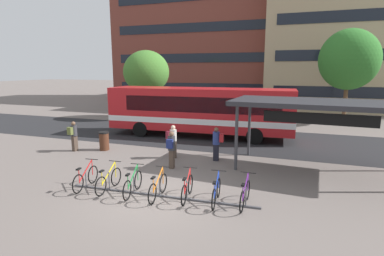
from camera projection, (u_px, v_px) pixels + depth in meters
ground at (155, 198)px, 10.63m from camera, size 200.00×200.00×0.00m
bus_lane_asphalt at (222, 138)px, 19.80m from camera, size 80.00×7.20×0.01m
city_bus at (198, 110)px, 19.97m from camera, size 12.13×3.16×3.20m
bike_rack at (160, 194)px, 10.69m from camera, size 6.99×0.42×0.70m
parked_bicycle_red_0 at (86, 178)px, 11.43m from camera, size 0.52×1.72×0.99m
parked_bicycle_yellow_1 at (109, 181)px, 11.19m from camera, size 0.52×1.72×0.99m
parked_bicycle_green_2 at (133, 184)px, 10.83m from camera, size 0.52×1.71×0.99m
parked_bicycle_orange_3 at (158, 187)px, 10.54m from camera, size 0.52×1.72×0.99m
parked_bicycle_red_4 at (187, 189)px, 10.43m from camera, size 0.52×1.72×0.99m
parked_bicycle_blue_5 at (216, 192)px, 10.11m from camera, size 0.52×1.72×0.99m
parked_bicycle_purple_6 at (245, 195)px, 9.92m from camera, size 0.52×1.72×0.99m
transit_shelter at (319, 105)px, 12.90m from camera, size 7.50×3.86×3.08m
commuter_navy_pack_0 at (171, 147)px, 13.60m from camera, size 0.37×0.54×1.70m
commuter_olive_pack_1 at (74, 134)px, 16.49m from camera, size 0.38×0.55×1.64m
commuter_red_pack_2 at (217, 142)px, 14.74m from camera, size 0.55×0.37×1.66m
commuter_maroon_pack_3 at (173, 139)px, 15.18m from camera, size 0.59×0.59×1.68m
trash_bin at (104, 141)px, 16.79m from camera, size 0.55×0.55×1.03m
street_tree_0 at (349, 60)px, 24.59m from camera, size 4.67×4.67×7.62m
street_tree_1 at (146, 72)px, 27.03m from camera, size 4.05×4.05×6.06m
building_left_wing at (206, 35)px, 42.23m from camera, size 23.12×11.62×18.01m
building_right_wing at (353, 28)px, 34.86m from camera, size 18.20×13.99×18.02m
building_centre_block at (269, 47)px, 46.13m from camera, size 19.18×11.34×15.55m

